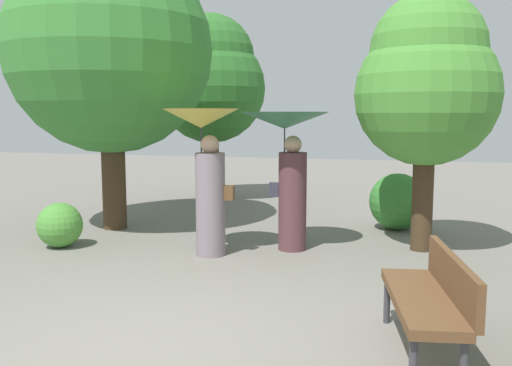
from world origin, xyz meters
name	(u,v)px	position (x,y,z in m)	size (l,w,h in m)	color
ground_plane	(143,352)	(0.00, 0.00, 0.00)	(40.00, 40.00, 0.00)	slate
person_left	(206,158)	(-0.58, 3.11, 1.35)	(1.04, 1.04, 2.02)	gray
person_right	(288,151)	(0.44, 3.70, 1.43)	(1.27, 1.27, 1.98)	#563338
park_bench	(432,294)	(2.28, 0.55, 0.51)	(0.72, 1.56, 0.83)	#38383D
tree_near_left	(211,79)	(-2.23, 7.99, 2.74)	(2.47, 2.47, 4.19)	#42301E
tree_near_right	(427,81)	(2.31, 4.15, 2.40)	(2.00, 2.00, 3.61)	#42301E
tree_mid_left	(109,35)	(-2.71, 4.38, 3.24)	(3.39, 3.39, 5.14)	#42301E
bush_path_left	(60,225)	(-2.80, 2.96, 0.33)	(0.66, 0.66, 0.66)	#4C9338
bush_behind_bench	(398,202)	(1.97, 5.53, 0.48)	(0.96, 0.96, 0.96)	#387F33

